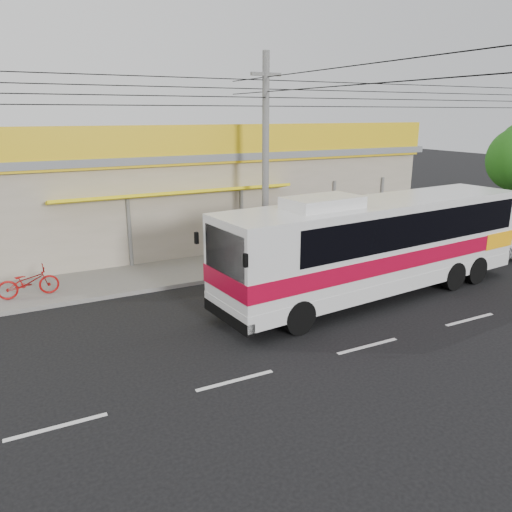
{
  "coord_description": "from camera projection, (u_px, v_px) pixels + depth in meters",
  "views": [
    {
      "loc": [
        -8.41,
        -12.17,
        6.15
      ],
      "look_at": [
        -1.13,
        2.0,
        1.58
      ],
      "focal_mm": 35.0,
      "sensor_mm": 36.0,
      "label": 1
    }
  ],
  "objects": [
    {
      "name": "storefront_building",
      "position": [
        189.0,
        193.0,
        25.02
      ],
      "size": [
        22.6,
        9.2,
        5.7
      ],
      "color": "gray",
      "rests_on": "ground"
    },
    {
      "name": "coach_bus",
      "position": [
        381.0,
        240.0,
        17.08
      ],
      "size": [
        12.17,
        3.66,
        3.69
      ],
      "rotation": [
        0.0,
        0.0,
        0.09
      ],
      "color": "silver",
      "rests_on": "ground"
    },
    {
      "name": "ground",
      "position": [
        316.0,
        315.0,
        15.8
      ],
      "size": [
        120.0,
        120.0,
        0.0
      ],
      "primitive_type": "plane",
      "color": "black",
      "rests_on": "ground"
    },
    {
      "name": "utility_pole",
      "position": [
        266.0,
        92.0,
        18.96
      ],
      "size": [
        34.0,
        14.0,
        8.4
      ],
      "color": "#5E5E5C",
      "rests_on": "ground"
    },
    {
      "name": "motorbike_red",
      "position": [
        28.0,
        282.0,
        16.82
      ],
      "size": [
        1.97,
        0.73,
        1.03
      ],
      "primitive_type": "imported",
      "rotation": [
        0.0,
        0.0,
        1.6
      ],
      "color": "maroon",
      "rests_on": "sidewalk"
    },
    {
      "name": "lane_markings",
      "position": [
        368.0,
        346.0,
        13.66
      ],
      "size": [
        50.0,
        0.12,
        0.01
      ],
      "primitive_type": null,
      "color": "silver",
      "rests_on": "ground"
    },
    {
      "name": "sidewalk",
      "position": [
        236.0,
        264.0,
        20.9
      ],
      "size": [
        30.0,
        3.2,
        0.15
      ],
      "primitive_type": "cube",
      "color": "slate",
      "rests_on": "ground"
    }
  ]
}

